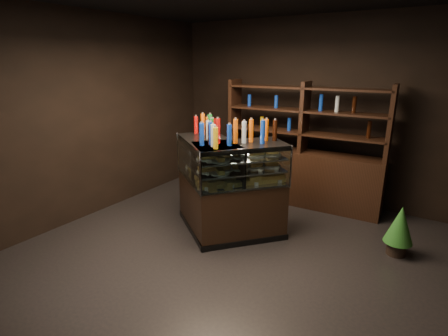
{
  "coord_description": "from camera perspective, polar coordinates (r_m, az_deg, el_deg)",
  "views": [
    {
      "loc": [
        2.01,
        -3.23,
        2.3
      ],
      "look_at": [
        -0.35,
        0.36,
        0.98
      ],
      "focal_mm": 28.0,
      "sensor_mm": 36.0,
      "label": 1
    }
  ],
  "objects": [
    {
      "name": "potted_conifer",
      "position": [
        4.77,
        26.84,
        -8.14
      ],
      "size": [
        0.34,
        0.34,
        0.72
      ],
      "rotation": [
        0.0,
        0.0,
        0.01
      ],
      "color": "black",
      "rests_on": "ground"
    },
    {
      "name": "room_shell",
      "position": [
        3.82,
        1.44,
        11.73
      ],
      "size": [
        5.02,
        5.02,
        3.01
      ],
      "color": "black",
      "rests_on": "ground"
    },
    {
      "name": "display_case",
      "position": [
        4.79,
        -0.0,
        -5.7
      ],
      "size": [
        1.73,
        1.3,
        1.31
      ],
      "rotation": [
        0.0,
        0.0,
        0.11
      ],
      "color": "black",
      "rests_on": "ground"
    },
    {
      "name": "food_display",
      "position": [
        4.6,
        -0.02,
        0.6
      ],
      "size": [
        1.4,
        0.94,
        0.41
      ],
      "color": "#DB9A4E",
      "rests_on": "display_case"
    },
    {
      "name": "bottles_top",
      "position": [
        4.5,
        0.01,
        6.08
      ],
      "size": [
        1.22,
        0.8,
        0.3
      ],
      "color": "#147223",
      "rests_on": "display_case"
    },
    {
      "name": "ground",
      "position": [
        4.44,
        1.25,
        -14.06
      ],
      "size": [
        5.0,
        5.0,
        0.0
      ],
      "primitive_type": "plane",
      "color": "black",
      "rests_on": "ground"
    },
    {
      "name": "back_shelving",
      "position": [
        5.88,
        12.45,
        -0.06
      ],
      "size": [
        2.57,
        0.56,
        2.0
      ],
      "rotation": [
        0.0,
        0.0,
        0.05
      ],
      "color": "black",
      "rests_on": "ground"
    }
  ]
}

